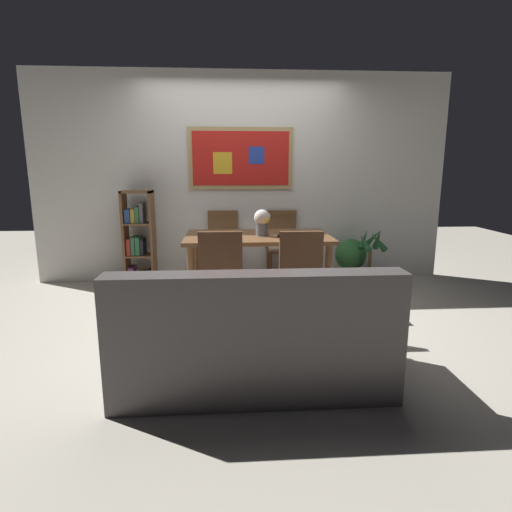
{
  "coord_description": "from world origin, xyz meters",
  "views": [
    {
      "loc": [
        -0.18,
        -3.99,
        1.44
      ],
      "look_at": [
        0.07,
        -0.25,
        0.65
      ],
      "focal_mm": 29.38,
      "sensor_mm": 36.0,
      "label": 1
    }
  ],
  "objects_px": {
    "dining_chair_near_left": "(221,271)",
    "potted_palm": "(370,266)",
    "dining_chair_far_left": "(223,241)",
    "potted_ivy": "(351,257)",
    "leather_couch": "(253,340)",
    "dining_table": "(258,244)",
    "dining_chair_near_right": "(299,271)",
    "dining_chair_far_right": "(282,241)",
    "flower_vase": "(262,221)",
    "bookshelf": "(139,244)",
    "tv_remote": "(284,236)"
  },
  "relations": [
    {
      "from": "dining_chair_far_left",
      "to": "leather_couch",
      "type": "distance_m",
      "value": 2.61
    },
    {
      "from": "dining_chair_far_right",
      "to": "tv_remote",
      "type": "bearing_deg",
      "value": -96.16
    },
    {
      "from": "potted_ivy",
      "to": "potted_palm",
      "type": "height_order",
      "value": "potted_palm"
    },
    {
      "from": "dining_chair_near_left",
      "to": "dining_chair_near_right",
      "type": "relative_size",
      "value": 1.0
    },
    {
      "from": "dining_chair_near_left",
      "to": "leather_couch",
      "type": "xyz_separation_m",
      "value": [
        0.22,
        -1.02,
        -0.23
      ]
    },
    {
      "from": "dining_chair_near_left",
      "to": "bookshelf",
      "type": "relative_size",
      "value": 0.77
    },
    {
      "from": "dining_chair_far_left",
      "to": "bookshelf",
      "type": "xyz_separation_m",
      "value": [
        -1.03,
        -0.11,
        -0.0
      ]
    },
    {
      "from": "dining_table",
      "to": "flower_vase",
      "type": "xyz_separation_m",
      "value": [
        0.04,
        -0.05,
        0.25
      ]
    },
    {
      "from": "potted_palm",
      "to": "flower_vase",
      "type": "relative_size",
      "value": 2.67
    },
    {
      "from": "dining_chair_far_right",
      "to": "dining_chair_near_right",
      "type": "distance_m",
      "value": 1.59
    },
    {
      "from": "dining_chair_near_left",
      "to": "potted_ivy",
      "type": "bearing_deg",
      "value": 42.56
    },
    {
      "from": "dining_chair_near_right",
      "to": "bookshelf",
      "type": "xyz_separation_m",
      "value": [
        -1.72,
        1.5,
        -0.0
      ]
    },
    {
      "from": "dining_chair_far_right",
      "to": "leather_couch",
      "type": "bearing_deg",
      "value": -101.59
    },
    {
      "from": "dining_table",
      "to": "potted_ivy",
      "type": "relative_size",
      "value": 2.43
    },
    {
      "from": "dining_table",
      "to": "tv_remote",
      "type": "distance_m",
      "value": 0.32
    },
    {
      "from": "potted_ivy",
      "to": "flower_vase",
      "type": "height_order",
      "value": "flower_vase"
    },
    {
      "from": "potted_palm",
      "to": "flower_vase",
      "type": "distance_m",
      "value": 1.58
    },
    {
      "from": "tv_remote",
      "to": "leather_couch",
      "type": "bearing_deg",
      "value": -104.54
    },
    {
      "from": "dining_chair_far_right",
      "to": "bookshelf",
      "type": "bearing_deg",
      "value": -176.94
    },
    {
      "from": "dining_chair_far_left",
      "to": "flower_vase",
      "type": "distance_m",
      "value": 1.02
    },
    {
      "from": "dining_chair_near_right",
      "to": "flower_vase",
      "type": "relative_size",
      "value": 3.29
    },
    {
      "from": "dining_chair_far_right",
      "to": "dining_chair_far_left",
      "type": "xyz_separation_m",
      "value": [
        -0.75,
        0.01,
        0.0
      ]
    },
    {
      "from": "dining_chair_near_right",
      "to": "potted_palm",
      "type": "bearing_deg",
      "value": 48.93
    },
    {
      "from": "dining_chair_near_left",
      "to": "leather_couch",
      "type": "distance_m",
      "value": 1.07
    },
    {
      "from": "potted_ivy",
      "to": "dining_chair_near_right",
      "type": "bearing_deg",
      "value": -121.37
    },
    {
      "from": "dining_chair_far_left",
      "to": "bookshelf",
      "type": "relative_size",
      "value": 0.77
    },
    {
      "from": "dining_chair_near_right",
      "to": "dining_chair_far_left",
      "type": "bearing_deg",
      "value": 113.36
    },
    {
      "from": "dining_chair_near_left",
      "to": "tv_remote",
      "type": "relative_size",
      "value": 5.92
    },
    {
      "from": "dining_chair_far_right",
      "to": "leather_couch",
      "type": "distance_m",
      "value": 2.65
    },
    {
      "from": "dining_chair_far_right",
      "to": "dining_chair_far_left",
      "type": "height_order",
      "value": "same"
    },
    {
      "from": "leather_couch",
      "to": "potted_palm",
      "type": "bearing_deg",
      "value": 55.08
    },
    {
      "from": "dining_table",
      "to": "dining_chair_near_left",
      "type": "xyz_separation_m",
      "value": [
        -0.38,
        -0.76,
        -0.11
      ]
    },
    {
      "from": "dining_table",
      "to": "dining_chair_far_right",
      "type": "height_order",
      "value": "dining_chair_far_right"
    },
    {
      "from": "potted_ivy",
      "to": "flower_vase",
      "type": "relative_size",
      "value": 2.28
    },
    {
      "from": "tv_remote",
      "to": "dining_table",
      "type": "bearing_deg",
      "value": 154.53
    },
    {
      "from": "dining_table",
      "to": "bookshelf",
      "type": "relative_size",
      "value": 1.3
    },
    {
      "from": "dining_table",
      "to": "bookshelf",
      "type": "height_order",
      "value": "bookshelf"
    },
    {
      "from": "dining_chair_near_left",
      "to": "potted_palm",
      "type": "bearing_deg",
      "value": 34.25
    },
    {
      "from": "bookshelf",
      "to": "potted_ivy",
      "type": "distance_m",
      "value": 2.66
    },
    {
      "from": "dining_chair_far_right",
      "to": "dining_table",
      "type": "bearing_deg",
      "value": -114.75
    },
    {
      "from": "dining_chair_far_left",
      "to": "flower_vase",
      "type": "relative_size",
      "value": 3.29
    },
    {
      "from": "dining_table",
      "to": "tv_remote",
      "type": "xyz_separation_m",
      "value": [
        0.27,
        -0.13,
        0.1
      ]
    },
    {
      "from": "leather_couch",
      "to": "potted_ivy",
      "type": "height_order",
      "value": "leather_couch"
    },
    {
      "from": "dining_chair_near_left",
      "to": "potted_palm",
      "type": "distance_m",
      "value": 2.18
    },
    {
      "from": "dining_chair_far_right",
      "to": "dining_chair_near_left",
      "type": "height_order",
      "value": "same"
    },
    {
      "from": "dining_table",
      "to": "flower_vase",
      "type": "relative_size",
      "value": 5.55
    },
    {
      "from": "dining_chair_far_left",
      "to": "potted_ivy",
      "type": "height_order",
      "value": "dining_chair_far_left"
    },
    {
      "from": "dining_table",
      "to": "leather_couch",
      "type": "height_order",
      "value": "leather_couch"
    },
    {
      "from": "leather_couch",
      "to": "tv_remote",
      "type": "relative_size",
      "value": 11.71
    },
    {
      "from": "bookshelf",
      "to": "dining_table",
      "type": "bearing_deg",
      "value": -26.66
    }
  ]
}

